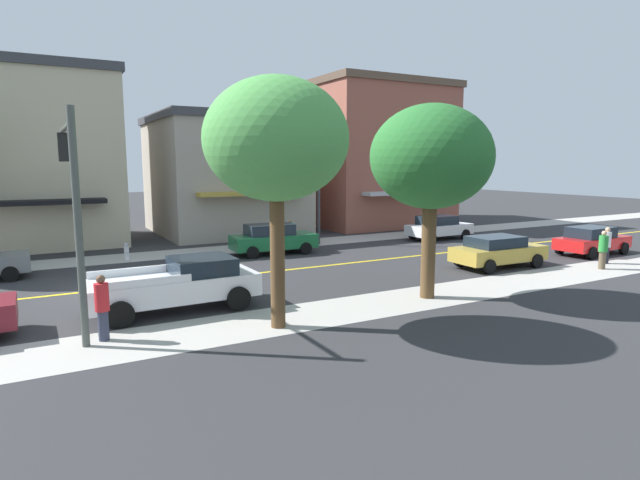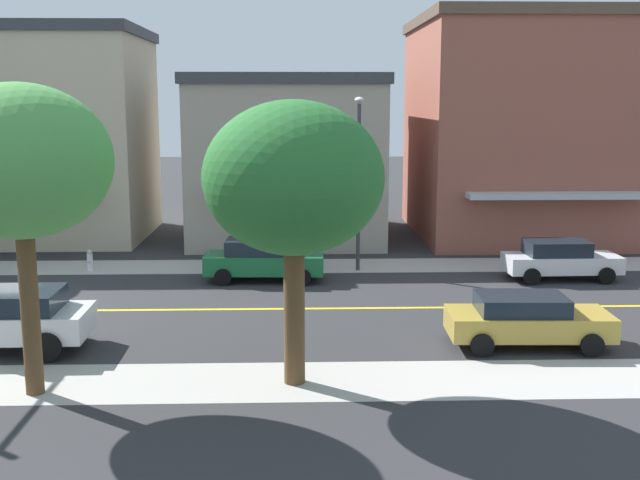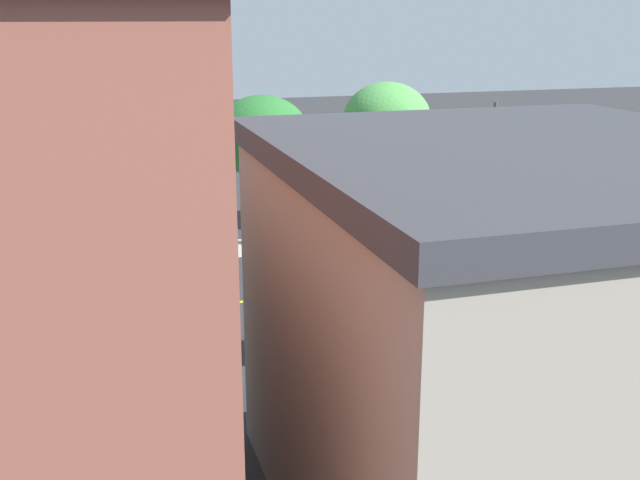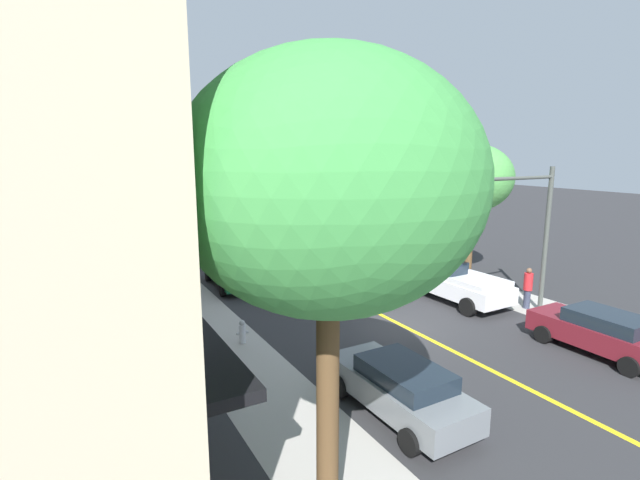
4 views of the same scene
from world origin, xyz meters
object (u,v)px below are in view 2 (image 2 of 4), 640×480
fire_hydrant (90,260)px  pedestrian_teal_shirt (314,250)px  street_tree_left_near (20,163)px  street_lamp (359,166)px  parking_meter (263,248)px  small_dog (292,259)px  green_sedan_left_curb (263,259)px  gold_sedan_right_curb (527,319)px  white_sedan_left_curb (560,259)px  street_tree_left_far (293,180)px

fire_hydrant → pedestrian_teal_shirt: 9.09m
street_tree_left_near → street_lamp: street_tree_left_near is taller
parking_meter → pedestrian_teal_shirt: pedestrian_teal_shirt is taller
fire_hydrant → pedestrian_teal_shirt: pedestrian_teal_shirt is taller
pedestrian_teal_shirt → small_dog: pedestrian_teal_shirt is taller
green_sedan_left_curb → gold_sedan_right_curb: bearing=-44.4°
gold_sedan_right_curb → green_sedan_left_curb: bearing=134.6°
street_lamp → gold_sedan_right_curb: 11.38m
street_lamp → fire_hydrant: bearing=-91.4°
street_tree_left_near → pedestrian_teal_shirt: 15.84m
small_dog → green_sedan_left_curb: bearing=-98.9°
gold_sedan_right_curb → pedestrian_teal_shirt: size_ratio=2.89×
fire_hydrant → parking_meter: size_ratio=0.61×
parking_meter → white_sedan_left_curb: (1.82, 11.52, -0.15)m
fire_hydrant → white_sedan_left_curb: (2.16, 18.54, 0.36)m
street_lamp → gold_sedan_right_curb: (10.09, 3.95, -3.48)m
street_tree_left_far → pedestrian_teal_shirt: 13.65m
pedestrian_teal_shirt → small_dog: size_ratio=2.01×
street_tree_left_far → green_sedan_left_curb: bearing=-173.7°
street_tree_left_far → street_tree_left_near: bearing=-85.2°
green_sedan_left_curb → gold_sedan_right_curb: size_ratio=1.01×
parking_meter → small_dog: parking_meter is taller
street_lamp → pedestrian_teal_shirt: 3.88m
street_tree_left_far → parking_meter: size_ratio=4.82×
parking_meter → white_sedan_left_curb: white_sedan_left_curb is taller
gold_sedan_right_curb → small_dog: size_ratio=5.83×
white_sedan_left_curb → gold_sedan_right_curb: white_sedan_left_curb is taller
fire_hydrant → green_sedan_left_curb: (2.01, 7.10, 0.41)m
street_tree_left_near → small_dog: 15.77m
white_sedan_left_curb → green_sedan_left_curb: green_sedan_left_curb is taller
street_tree_left_near → green_sedan_left_curb: size_ratio=1.58×
street_tree_left_near → pedestrian_teal_shirt: street_tree_left_near is taller
street_tree_left_near → street_tree_left_far: bearing=94.8°
pedestrian_teal_shirt → street_lamp: bearing=-151.9°
street_lamp → white_sedan_left_curb: 8.62m
small_dog → pedestrian_teal_shirt: bearing=8.0°
white_sedan_left_curb → gold_sedan_right_curb: size_ratio=0.96×
small_dog → street_tree_left_near: bearing=-95.0°
parking_meter → green_sedan_left_curb: 1.69m
street_tree_left_far → parking_meter: bearing=-174.2°
parking_meter → street_lamp: (-0.07, 3.86, 3.32)m
parking_meter → street_lamp: 5.09m
gold_sedan_right_curb → pedestrian_teal_shirt: bearing=121.0°
small_dog → parking_meter: bearing=-141.5°
parking_meter → street_tree_left_far: bearing=5.8°
green_sedan_left_curb → pedestrian_teal_shirt: green_sedan_left_curb is taller
street_tree_left_far → parking_meter: (-12.71, -1.30, -4.06)m
parking_meter → street_lamp: street_lamp is taller
street_tree_left_far → gold_sedan_right_curb: size_ratio=1.51×
street_tree_left_near → gold_sedan_right_curb: street_tree_left_near is taller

